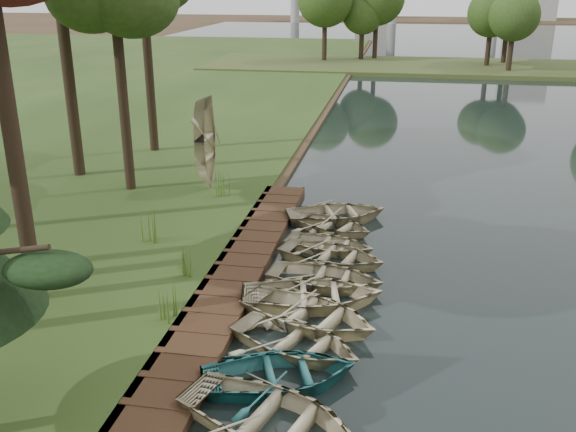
% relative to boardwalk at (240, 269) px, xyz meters
% --- Properties ---
extents(ground, '(300.00, 300.00, 0.00)m').
position_rel_boardwalk_xyz_m(ground, '(1.60, 0.00, -0.15)').
color(ground, '#3D2F1D').
extents(boardwalk, '(1.60, 16.00, 0.30)m').
position_rel_boardwalk_xyz_m(boardwalk, '(0.00, 0.00, 0.00)').
color(boardwalk, '#392416').
rests_on(boardwalk, ground).
extents(peninsula, '(50.00, 14.00, 0.45)m').
position_rel_boardwalk_xyz_m(peninsula, '(9.60, 50.00, 0.08)').
color(peninsula, '#3B4820').
rests_on(peninsula, ground).
extents(far_trees, '(45.60, 5.60, 8.80)m').
position_rel_boardwalk_xyz_m(far_trees, '(6.27, 50.00, 6.28)').
color(far_trees, black).
rests_on(far_trees, peninsula).
extents(rowboat_0, '(4.55, 3.85, 0.80)m').
position_rel_boardwalk_xyz_m(rowboat_0, '(2.40, -7.05, 0.30)').
color(rowboat_0, tan).
rests_on(rowboat_0, water).
extents(rowboat_1, '(4.13, 3.55, 0.72)m').
position_rel_boardwalk_xyz_m(rowboat_1, '(2.33, -5.52, 0.26)').
color(rowboat_1, '#297372').
rests_on(rowboat_1, water).
extents(rowboat_2, '(4.11, 3.61, 0.71)m').
position_rel_boardwalk_xyz_m(rowboat_2, '(2.44, -4.10, 0.25)').
color(rowboat_2, tan).
rests_on(rowboat_2, water).
extents(rowboat_3, '(4.53, 3.93, 0.79)m').
position_rel_boardwalk_xyz_m(rowboat_3, '(2.55, -2.77, 0.29)').
color(rowboat_3, tan).
rests_on(rowboat_3, water).
extents(rowboat_4, '(4.36, 3.49, 0.81)m').
position_rel_boardwalk_xyz_m(rowboat_4, '(2.50, -1.71, 0.30)').
color(rowboat_4, tan).
rests_on(rowboat_4, water).
extents(rowboat_5, '(3.72, 2.87, 0.71)m').
position_rel_boardwalk_xyz_m(rowboat_5, '(2.70, -0.48, 0.26)').
color(rowboat_5, tan).
rests_on(rowboat_5, water).
extents(rowboat_6, '(3.98, 3.30, 0.71)m').
position_rel_boardwalk_xyz_m(rowboat_6, '(2.72, 1.17, 0.26)').
color(rowboat_6, tan).
rests_on(rowboat_6, water).
extents(rowboat_7, '(3.36, 2.68, 0.62)m').
position_rel_boardwalk_xyz_m(rowboat_7, '(2.52, 2.12, 0.21)').
color(rowboat_7, tan).
rests_on(rowboat_7, water).
extents(rowboat_8, '(3.71, 3.28, 0.64)m').
position_rel_boardwalk_xyz_m(rowboat_8, '(2.41, 3.92, 0.22)').
color(rowboat_8, tan).
rests_on(rowboat_8, water).
extents(rowboat_9, '(4.44, 3.81, 0.78)m').
position_rel_boardwalk_xyz_m(rowboat_9, '(2.47, 5.00, 0.29)').
color(rowboat_9, tan).
rests_on(rowboat_9, water).
extents(stored_rowboat, '(3.89, 2.83, 0.79)m').
position_rel_boardwalk_xyz_m(stored_rowboat, '(-3.10, 7.22, 0.55)').
color(stored_rowboat, tan).
rests_on(stored_rowboat, bank).
extents(reeds_0, '(0.60, 0.60, 0.95)m').
position_rel_boardwalk_xyz_m(reeds_0, '(-1.08, -3.57, 0.63)').
color(reeds_0, '#3F661E').
rests_on(reeds_0, bank).
extents(reeds_1, '(0.60, 0.60, 0.93)m').
position_rel_boardwalk_xyz_m(reeds_1, '(-1.28, -1.08, 0.61)').
color(reeds_1, '#3F661E').
rests_on(reeds_1, bank).
extents(reeds_2, '(0.60, 0.60, 1.08)m').
position_rel_boardwalk_xyz_m(reeds_2, '(-3.37, 1.30, 0.69)').
color(reeds_2, '#3F661E').
rests_on(reeds_2, bank).
extents(reeds_3, '(0.60, 0.60, 1.04)m').
position_rel_boardwalk_xyz_m(reeds_3, '(-2.29, 6.39, 0.67)').
color(reeds_3, '#3F661E').
rests_on(reeds_3, bank).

